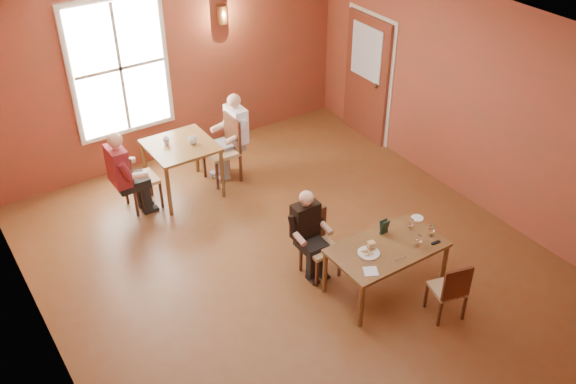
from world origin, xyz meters
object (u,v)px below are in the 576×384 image
second_table (183,169)px  chair_diner_maroon (141,178)px  diner_white (223,142)px  chair_empty (447,288)px  main_table (385,267)px  chair_diner_white (221,150)px  diner_maroon (138,168)px  chair_diner_main (321,246)px  diner_main (322,240)px

second_table → chair_diner_maroon: bearing=180.0°
diner_white → chair_diner_maroon: bearing=90.0°
chair_empty → main_table: bearing=127.3°
chair_diner_white → diner_maroon: bearing=90.0°
main_table → chair_empty: size_ratio=1.73×
second_table → chair_diner_main: bearing=-76.9°
diner_main → chair_diner_maroon: size_ratio=1.17×
chair_diner_main → diner_white: diner_white is taller
chair_empty → diner_white: 4.09m
second_table → diner_white: bearing=0.0°
chair_diner_main → chair_empty: bearing=120.2°
chair_diner_white → chair_diner_maroon: chair_diner_white is taller
chair_empty → diner_main: bearing=135.5°
chair_empty → chair_diner_white: chair_diner_white is taller
main_table → chair_diner_main: bearing=127.6°
chair_diner_white → chair_diner_maroon: 1.30m
diner_main → diner_maroon: size_ratio=0.87×
diner_maroon → chair_diner_white: bearing=90.0°
main_table → chair_diner_main: chair_diner_main is taller
chair_diner_main → second_table: (-0.61, 2.63, -0.02)m
second_table → chair_diner_white: 0.66m
main_table → diner_main: diner_main is taller
main_table → diner_maroon: bearing=118.6°
chair_diner_white → diner_maroon: (-1.33, 0.00, 0.13)m
diner_main → chair_empty: diner_main is taller
chair_diner_white → diner_white: size_ratio=0.80×
main_table → chair_diner_white: bearing=98.0°
chair_diner_main → diner_main: (0.00, -0.03, 0.13)m
chair_diner_main → second_table: 2.70m
diner_maroon → main_table: bearing=28.6°
second_table → diner_white: size_ratio=0.72×
second_table → diner_maroon: (-0.68, 0.00, 0.24)m
chair_diner_main → chair_diner_maroon: bearing=-64.4°
main_table → chair_diner_white: chair_diner_white is taller
diner_main → second_table: size_ratio=1.20×
chair_empty → chair_diner_maroon: bearing=132.1°
chair_diner_maroon → diner_maroon: (-0.03, 0.00, 0.17)m
diner_main → second_table: diner_main is taller
chair_diner_white → diner_maroon: diner_maroon is taller
chair_diner_main → chair_diner_maroon: size_ratio=0.91×
diner_white → main_table: bearing=-172.5°
diner_main → diner_white: diner_white is taller
chair_diner_main → diner_main: size_ratio=0.77×
chair_empty → second_table: bearing=124.2°
diner_maroon → second_table: bearing=90.0°
second_table → diner_maroon: bearing=180.0°
main_table → chair_empty: 0.79m
main_table → diner_main: 0.83m
diner_white → chair_diner_maroon: 1.34m
main_table → chair_diner_maroon: size_ratio=1.44×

